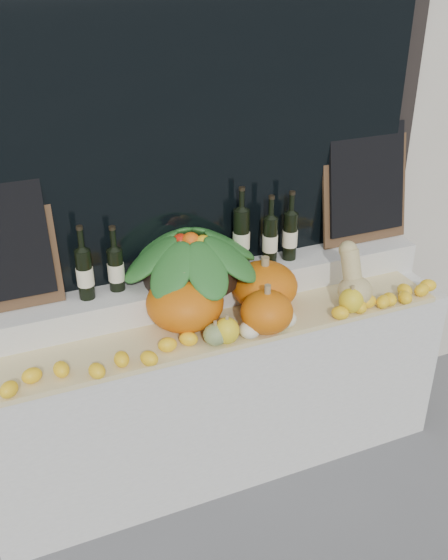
% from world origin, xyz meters
% --- Properties ---
extents(display_sill, '(2.30, 0.55, 0.88)m').
position_xyz_m(display_sill, '(0.00, 1.52, 0.44)').
color(display_sill, silver).
rests_on(display_sill, ground).
extents(rear_tier, '(2.30, 0.25, 0.16)m').
position_xyz_m(rear_tier, '(0.00, 1.68, 0.96)').
color(rear_tier, silver).
rests_on(rear_tier, display_sill).
extents(straw_bedding, '(2.10, 0.32, 0.02)m').
position_xyz_m(straw_bedding, '(0.00, 1.40, 0.89)').
color(straw_bedding, tan).
rests_on(straw_bedding, display_sill).
extents(pumpkin_left, '(0.37, 0.37, 0.24)m').
position_xyz_m(pumpkin_left, '(-0.18, 1.48, 1.03)').
color(pumpkin_left, '#D7660B').
rests_on(pumpkin_left, straw_bedding).
extents(pumpkin_right, '(0.34, 0.34, 0.22)m').
position_xyz_m(pumpkin_right, '(0.23, 1.50, 1.02)').
color(pumpkin_right, '#D7660B').
rests_on(pumpkin_right, straw_bedding).
extents(pumpkin_center, '(0.26, 0.26, 0.19)m').
position_xyz_m(pumpkin_center, '(0.14, 1.30, 1.00)').
color(pumpkin_center, '#D7660B').
rests_on(pumpkin_center, straw_bedding).
extents(butternut_squash, '(0.17, 0.22, 0.30)m').
position_xyz_m(butternut_squash, '(0.64, 1.36, 1.02)').
color(butternut_squash, tan).
rests_on(butternut_squash, straw_bedding).
extents(decorative_gourds, '(0.81, 0.12, 0.14)m').
position_xyz_m(decorative_gourds, '(0.18, 1.29, 0.96)').
color(decorative_gourds, '#2F5D1B').
rests_on(decorative_gourds, straw_bedding).
extents(lemon_heap, '(2.20, 0.16, 0.06)m').
position_xyz_m(lemon_heap, '(0.00, 1.29, 0.94)').
color(lemon_heap, yellow).
rests_on(lemon_heap, straw_bedding).
extents(produce_bowl, '(0.70, 0.70, 0.25)m').
position_xyz_m(produce_bowl, '(-0.08, 1.66, 1.16)').
color(produce_bowl, black).
rests_on(produce_bowl, rear_tier).
extents(wine_bottle_far_left, '(0.08, 0.08, 0.35)m').
position_xyz_m(wine_bottle_far_left, '(-0.57, 1.67, 1.16)').
color(wine_bottle_far_left, black).
rests_on(wine_bottle_far_left, rear_tier).
extents(wine_bottle_near_left, '(0.08, 0.08, 0.31)m').
position_xyz_m(wine_bottle_near_left, '(-0.43, 1.70, 1.15)').
color(wine_bottle_near_left, black).
rests_on(wine_bottle_near_left, rear_tier).
extents(wine_bottle_tall, '(0.08, 0.08, 0.41)m').
position_xyz_m(wine_bottle_tall, '(0.20, 1.70, 1.19)').
color(wine_bottle_tall, black).
rests_on(wine_bottle_tall, rear_tier).
extents(wine_bottle_near_right, '(0.08, 0.08, 0.36)m').
position_xyz_m(wine_bottle_near_right, '(0.34, 1.66, 1.17)').
color(wine_bottle_near_right, black).
rests_on(wine_bottle_near_right, rear_tier).
extents(wine_bottle_far_right, '(0.08, 0.08, 0.36)m').
position_xyz_m(wine_bottle_far_right, '(0.45, 1.67, 1.17)').
color(wine_bottle_far_right, black).
rests_on(wine_bottle_far_right, rear_tier).
extents(chalkboard_right, '(0.50, 0.14, 0.61)m').
position_xyz_m(chalkboard_right, '(0.92, 1.74, 1.36)').
color(chalkboard_right, '#4C331E').
rests_on(chalkboard_right, rear_tier).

